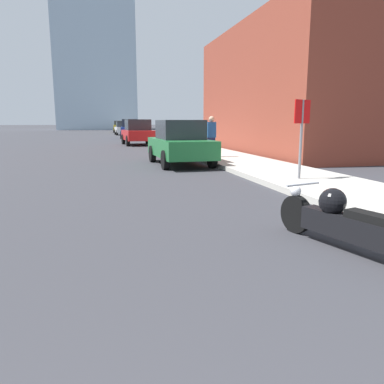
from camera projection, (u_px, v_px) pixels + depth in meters
The scene contains 10 objects.
sidewalk at pixel (153, 137), 39.16m from camera, with size 2.70×240.00×0.15m.
brick_storefront at pixel (314, 91), 20.04m from camera, with size 8.67×13.20×6.49m.
motorcycle at pixel (346, 221), 4.80m from camera, with size 0.88×2.38×0.78m.
parked_car_green at pixel (180, 143), 14.25m from camera, with size 2.02×4.26×1.70m.
parked_car_red at pixel (138, 132), 26.51m from camera, with size 2.18×4.07×1.79m.
parked_car_blue at pixel (130, 129), 37.11m from camera, with size 2.10×3.93×1.87m.
parked_car_white at pixel (123, 128), 46.58m from camera, with size 2.09×3.89×1.67m.
parked_car_yellow at pixel (119, 127), 58.02m from camera, with size 1.97×4.47×1.76m.
stop_sign at pixel (302, 125), 9.69m from camera, with size 0.57×0.26×2.04m.
pedestrian at pixel (211, 136), 15.88m from camera, with size 0.36×0.24×1.72m.
Camera 1 is at (0.41, 0.60, 1.64)m, focal length 35.00 mm.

